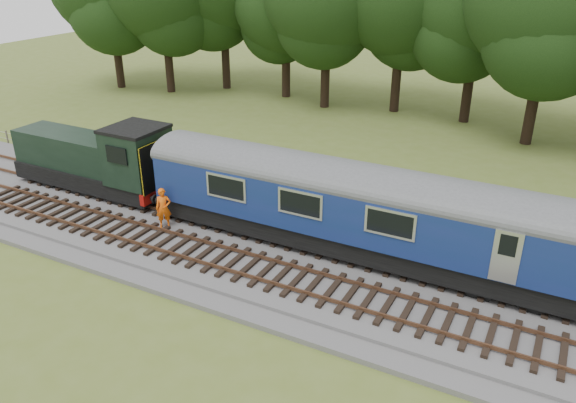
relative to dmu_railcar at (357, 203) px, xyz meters
The scene contains 9 objects.
ground 3.16m from the dmu_railcar, 128.42° to the right, with size 120.00×120.00×0.00m, color #576726.
ballast 3.02m from the dmu_railcar, 128.42° to the right, with size 70.00×7.00×0.35m, color #4C4C4F.
track_north 2.46m from the dmu_railcar, behind, with size 67.20×2.40×0.21m.
track_south 3.88m from the dmu_railcar, 110.31° to the right, with size 67.20×2.40×0.21m.
fence 4.20m from the dmu_railcar, 109.71° to the left, with size 64.00×0.12×1.00m, color #6B6054, non-canonical shape.
tree_line 20.79m from the dmu_railcar, 93.09° to the left, with size 70.00×8.00×18.00m, color black, non-canonical shape.
dmu_railcar is the anchor object (origin of this frame).
shunter_loco 13.94m from the dmu_railcar, behind, with size 8.91×2.60×3.38m.
worker 8.64m from the dmu_railcar, 168.07° to the right, with size 0.67×0.44×1.84m, color #FE600D.
Camera 1 is at (8.00, -17.54, 11.86)m, focal length 35.00 mm.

